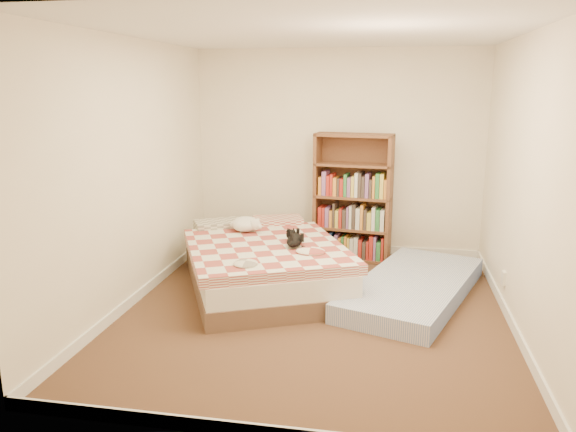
% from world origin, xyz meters
% --- Properties ---
extents(room, '(3.51, 4.01, 2.51)m').
position_xyz_m(room, '(0.00, 0.00, 1.20)').
color(room, '#4D3221').
rests_on(room, ground).
extents(bed, '(2.17, 2.47, 0.55)m').
position_xyz_m(bed, '(-0.62, 0.60, 0.25)').
color(bed, brown).
rests_on(bed, room).
extents(bookshelf, '(0.95, 0.42, 1.52)m').
position_xyz_m(bookshelf, '(0.22, 1.74, 0.56)').
color(bookshelf, brown).
rests_on(bookshelf, room).
extents(floor_mattress, '(1.56, 2.26, 0.19)m').
position_xyz_m(floor_mattress, '(0.92, 0.55, 0.09)').
color(floor_mattress, '#7386BF').
rests_on(floor_mattress, room).
extents(black_cat, '(0.27, 0.59, 0.13)m').
position_xyz_m(black_cat, '(-0.26, 0.49, 0.55)').
color(black_cat, black).
rests_on(black_cat, bed).
extents(white_dog, '(0.39, 0.41, 0.16)m').
position_xyz_m(white_dog, '(-0.89, 0.93, 0.57)').
color(white_dog, silver).
rests_on(white_dog, bed).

